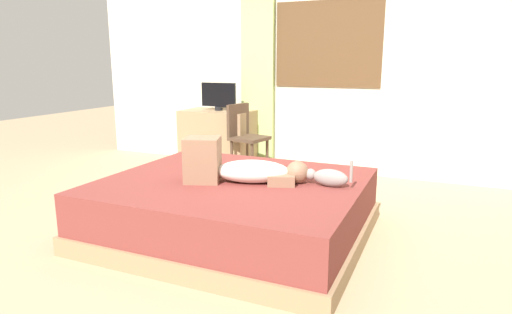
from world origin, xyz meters
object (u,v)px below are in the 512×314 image
object	(u,v)px
tv_monitor	(219,96)
chair_by_desk	(245,134)
bed	(234,208)
cup	(239,108)
person_lying	(240,167)
cat	(328,177)
desk	(218,139)

from	to	relation	value
tv_monitor	chair_by_desk	distance (m)	0.69
bed	cup	bearing A→B (deg)	114.56
person_lying	chair_by_desk	bearing A→B (deg)	113.93
cat	chair_by_desk	size ratio (longest dim) A/B	0.42
bed	person_lying	distance (m)	0.35
person_lying	cup	bearing A→B (deg)	115.72
cup	person_lying	bearing A→B (deg)	-64.28
cat	tv_monitor	size ratio (longest dim) A/B	0.75
bed	desk	world-z (taller)	desk
bed	person_lying	world-z (taller)	person_lying
cat	tv_monitor	bearing A→B (deg)	135.77
person_lying	chair_by_desk	xyz separation A→B (m)	(-0.78, 1.76, -0.06)
chair_by_desk	bed	bearing A→B (deg)	-67.50
tv_monitor	cup	world-z (taller)	tv_monitor
desk	cat	bearing A→B (deg)	-44.05
desk	cup	size ratio (longest dim) A/B	10.53
cat	chair_by_desk	world-z (taller)	chair_by_desk
desk	chair_by_desk	size ratio (longest dim) A/B	1.05
tv_monitor	chair_by_desk	world-z (taller)	tv_monitor
person_lying	cup	distance (m)	2.28
bed	desk	distance (m)	2.33
tv_monitor	bed	bearing A→B (deg)	-58.82
person_lying	tv_monitor	world-z (taller)	tv_monitor
cup	cat	bearing A→B (deg)	-49.17
desk	cup	xyz separation A→B (m)	(0.29, 0.03, 0.41)
bed	tv_monitor	size ratio (longest dim) A/B	4.17
chair_by_desk	person_lying	bearing A→B (deg)	-66.07
cat	desk	world-z (taller)	desk
person_lying	tv_monitor	size ratio (longest dim) A/B	1.93
bed	tv_monitor	bearing A→B (deg)	121.18
person_lying	cat	bearing A→B (deg)	13.59
cat	chair_by_desk	xyz separation A→B (m)	(-1.43, 1.61, -0.01)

